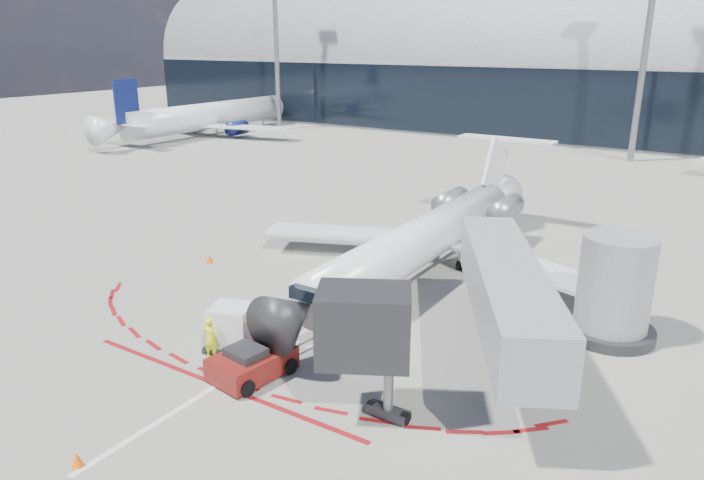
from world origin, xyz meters
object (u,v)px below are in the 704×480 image
Objects in this scene: regional_jet at (430,235)px; pushback_tug at (252,363)px; uld_container at (232,328)px; ramp_worker at (210,338)px.

regional_jet is 5.07× the size of pushback_tug.
pushback_tug is at bearing -50.24° from uld_container.
pushback_tug is 2.85× the size of ramp_worker.
uld_container is at bearing 157.87° from pushback_tug.
ramp_worker is 0.71× the size of uld_container.
regional_jet is 14.47× the size of ramp_worker.
regional_jet is 14.76m from ramp_worker.
uld_container is at bearing -112.04° from ramp_worker.
regional_jet reaches higher than ramp_worker.
uld_container is at bearing -102.95° from regional_jet.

